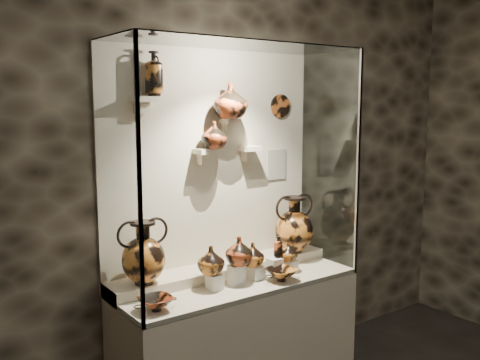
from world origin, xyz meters
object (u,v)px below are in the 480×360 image
at_px(jug_c, 252,255).
at_px(ovoid_vase_a, 214,135).
at_px(jug_e, 288,252).
at_px(ovoid_vase_b, 230,101).
at_px(lekythos_tall, 154,71).
at_px(jug_a, 211,260).
at_px(kylix_left, 156,302).
at_px(lekythos_small, 278,245).
at_px(amphora_left, 144,252).
at_px(kylix_right, 281,273).
at_px(jug_b, 239,251).
at_px(amphora_right, 294,224).

height_order(jug_c, ovoid_vase_a, ovoid_vase_a).
distance_m(jug_e, ovoid_vase_b, 1.14).
distance_m(jug_e, lekythos_tall, 1.55).
bearing_deg(jug_a, kylix_left, -149.95).
height_order(lekythos_small, ovoid_vase_a, ovoid_vase_a).
xyz_separation_m(amphora_left, jug_c, (0.73, -0.16, -0.10)).
relative_size(lekythos_small, ovoid_vase_a, 0.91).
relative_size(jug_c, lekythos_small, 0.97).
relative_size(jug_e, kylix_right, 0.52).
bearing_deg(jug_c, kylix_left, -178.10).
relative_size(jug_b, jug_e, 1.39).
xyz_separation_m(lekythos_tall, ovoid_vase_b, (0.54, -0.05, -0.19)).
bearing_deg(kylix_left, lekythos_tall, 41.03).
distance_m(amphora_left, jug_b, 0.63).
bearing_deg(ovoid_vase_b, jug_c, -68.45).
bearing_deg(kylix_left, jug_e, -15.11).
bearing_deg(lekythos_small, ovoid_vase_b, 157.67).
bearing_deg(ovoid_vase_a, amphora_left, 172.55).
xyz_separation_m(kylix_left, ovoid_vase_b, (0.76, 0.33, 1.16)).
relative_size(amphora_right, jug_a, 2.34).
height_order(amphora_right, kylix_right, amphora_right).
height_order(jug_b, jug_c, jug_b).
bearing_deg(ovoid_vase_b, amphora_left, -164.45).
bearing_deg(ovoid_vase_a, amphora_right, -21.73).
relative_size(amphora_left, jug_c, 2.44).
relative_size(jug_c, kylix_right, 0.63).
xyz_separation_m(amphora_left, ovoid_vase_b, (0.69, 0.04, 0.94)).
bearing_deg(jug_e, lekythos_small, 174.20).
bearing_deg(amphora_left, jug_a, -7.57).
bearing_deg(ovoid_vase_b, jug_e, -23.84).
distance_m(jug_b, kylix_left, 0.69).
height_order(jug_a, lekythos_tall, lekythos_tall).
height_order(amphora_right, jug_a, amphora_right).
distance_m(amphora_right, jug_b, 0.67).
relative_size(amphora_right, jug_b, 2.26).
bearing_deg(ovoid_vase_b, kylix_right, -52.05).
bearing_deg(jug_a, amphora_right, 25.53).
bearing_deg(jug_c, jug_e, -12.47).
bearing_deg(jug_e, lekythos_tall, 168.35).
xyz_separation_m(lekythos_small, ovoid_vase_b, (-0.25, 0.22, 1.00)).
bearing_deg(jug_c, jug_b, -176.27).
height_order(amphora_left, jug_c, amphora_left).
bearing_deg(amphora_right, jug_e, -119.33).
xyz_separation_m(jug_e, ovoid_vase_b, (-0.33, 0.24, 1.06)).
bearing_deg(jug_a, ovoid_vase_a, 67.07).
relative_size(jug_a, kylix_left, 0.74).
bearing_deg(kylix_right, amphora_right, 60.42).
xyz_separation_m(jug_e, ovoid_vase_a, (-0.45, 0.27, 0.83)).
height_order(lekythos_small, ovoid_vase_b, ovoid_vase_b).
bearing_deg(jug_a, jug_c, 15.34).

